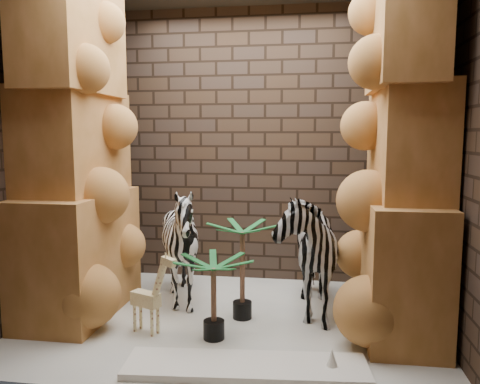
% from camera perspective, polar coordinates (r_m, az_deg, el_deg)
% --- Properties ---
extents(floor, '(3.50, 3.50, 0.00)m').
position_cam_1_polar(floor, '(4.28, -1.27, -15.31)').
color(floor, silver).
rests_on(floor, ground).
extents(wall_back, '(3.50, 0.00, 3.50)m').
position_cam_1_polar(wall_back, '(5.20, 1.05, 5.59)').
color(wall_back, '#342519').
rests_on(wall_back, ground).
extents(wall_front, '(3.50, 0.00, 3.50)m').
position_cam_1_polar(wall_front, '(2.75, -5.82, 4.42)').
color(wall_front, '#342519').
rests_on(wall_front, ground).
extents(wall_left, '(0.00, 3.00, 3.00)m').
position_cam_1_polar(wall_left, '(4.60, -23.40, 4.86)').
color(wall_left, '#342519').
rests_on(wall_left, ground).
extents(wall_right, '(0.00, 3.00, 3.00)m').
position_cam_1_polar(wall_right, '(4.05, 23.95, 4.64)').
color(wall_right, '#342519').
rests_on(wall_right, ground).
extents(rock_pillar_left, '(0.68, 1.30, 3.00)m').
position_cam_1_polar(rock_pillar_left, '(4.43, -19.54, 4.97)').
color(rock_pillar_left, '#C8884B').
rests_on(rock_pillar_left, floor).
extents(rock_pillar_right, '(0.58, 1.25, 3.00)m').
position_cam_1_polar(rock_pillar_right, '(3.98, 19.34, 4.81)').
color(rock_pillar_right, '#C8884B').
rests_on(rock_pillar_right, floor).
extents(zebra_right, '(0.73, 1.20, 1.35)m').
position_cam_1_polar(zebra_right, '(4.33, 7.75, -5.73)').
color(zebra_right, white).
rests_on(zebra_right, floor).
extents(zebra_left, '(1.31, 1.43, 1.06)m').
position_cam_1_polar(zebra_left, '(4.49, -7.13, -7.22)').
color(zebra_left, white).
rests_on(zebra_left, floor).
extents(giraffe_toy, '(0.39, 0.26, 0.73)m').
position_cam_1_polar(giraffe_toy, '(3.98, -11.46, -11.62)').
color(giraffe_toy, '#FCE9A5').
rests_on(giraffe_toy, floor).
extents(palm_front, '(0.36, 0.36, 0.88)m').
position_cam_1_polar(palm_front, '(4.17, 0.29, -9.51)').
color(palm_front, '#155426').
rests_on(palm_front, floor).
extents(palm_back, '(0.36, 0.36, 0.68)m').
position_cam_1_polar(palm_back, '(3.80, -3.23, -12.75)').
color(palm_back, '#155426').
rests_on(palm_back, floor).
extents(surfboard, '(1.71, 0.56, 0.05)m').
position_cam_1_polar(surfboard, '(3.46, 0.73, -20.52)').
color(surfboard, white).
rests_on(surfboard, floor).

